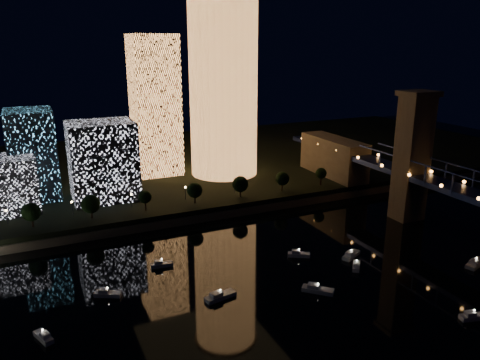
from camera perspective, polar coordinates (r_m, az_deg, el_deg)
name	(u,v)px	position (r m, az deg, el deg)	size (l,w,h in m)	color
ground	(351,323)	(124.82, 13.34, -16.61)	(520.00, 520.00, 0.00)	black
far_bank	(169,165)	(258.28, -8.66, 1.79)	(420.00, 160.00, 5.00)	black
seawall	(224,213)	(188.03, -1.98, -3.98)	(420.00, 6.00, 3.00)	#6B5E4C
tower_cylindrical	(223,85)	(223.76, -2.04, 11.48)	(34.00, 34.00, 85.24)	#FA9D50
tower_rectangular	(155,106)	(229.24, -10.32, 8.88)	(20.68, 20.68, 65.81)	#FA9D50
midrise_blocks	(26,167)	(201.35, -24.60, 1.45)	(97.74, 36.47, 36.34)	silver
motorboats	(287,299)	(130.60, 5.74, -14.18)	(132.22, 73.25, 2.78)	silver
esplanade_trees	(128,199)	(180.72, -13.55, -2.30)	(165.60, 6.88, 8.94)	black
street_lamps	(131,197)	(187.23, -13.09, -2.07)	(132.70, 0.70, 5.65)	black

